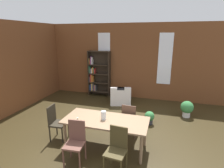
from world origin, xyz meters
TOP-DOWN VIEW (x-y plane):
  - ground_plane at (0.00, 0.00)m, footprint 9.75×9.75m
  - back_wall_brick at (0.00, 3.67)m, footprint 8.50×0.12m
  - window_pane_0 at (-1.31, 3.60)m, footprint 0.55×0.02m
  - window_pane_1 at (1.31, 3.60)m, footprint 0.55×0.02m
  - dining_table at (0.08, -0.35)m, footprint 2.04×0.92m
  - vase_on_table at (0.02, -0.35)m, footprint 0.12×0.12m
  - tealight_candle_0 at (-0.57, -0.55)m, footprint 0.04×0.04m
  - dining_chair_near_right at (0.54, -1.03)m, footprint 0.43×0.43m
  - dining_chair_near_left at (-0.39, -1.03)m, footprint 0.43×0.43m
  - dining_chair_far_right at (0.53, 0.34)m, footprint 0.43×0.43m
  - dining_chair_head_left at (-1.32, -0.35)m, footprint 0.43×0.43m
  - bookshelf_tall at (-1.58, 3.43)m, footprint 1.01×0.29m
  - armchair_white at (-0.31, 2.72)m, footprint 0.97×0.97m
  - potted_plant_by_shelf at (2.17, 2.12)m, footprint 0.42×0.42m
  - potted_plant_corner at (1.00, 1.22)m, footprint 0.30×0.30m

SIDE VIEW (x-z plane):
  - ground_plane at x=0.00m, z-range 0.00..0.00m
  - potted_plant_corner at x=1.00m, z-range 0.02..0.44m
  - armchair_white at x=-0.31m, z-range -0.10..0.65m
  - potted_plant_by_shelf at x=2.17m, z-range 0.04..0.60m
  - dining_chair_near_right at x=0.54m, z-range 0.04..0.99m
  - dining_chair_near_left at x=-0.39m, z-range 0.04..0.99m
  - dining_chair_far_right at x=0.53m, z-range 0.04..0.99m
  - dining_chair_head_left at x=-1.32m, z-range 0.04..0.99m
  - dining_table at x=0.08m, z-range 0.30..1.06m
  - tealight_candle_0 at x=-0.57m, z-range 0.76..0.81m
  - vase_on_table at x=0.02m, z-range 0.76..0.97m
  - bookshelf_tall at x=-1.58m, z-range -0.03..2.02m
  - back_wall_brick at x=0.00m, z-range 0.00..3.22m
  - window_pane_0 at x=-1.31m, z-range 0.72..2.82m
  - window_pane_1 at x=1.31m, z-range 0.72..2.82m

